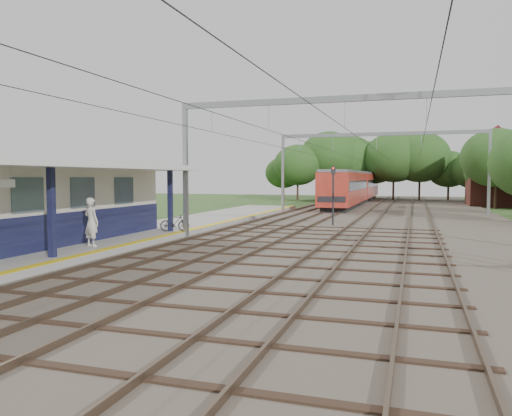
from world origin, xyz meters
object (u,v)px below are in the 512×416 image
at_px(bicycle, 175,223).
at_px(person, 91,222).
at_px(signal_post, 333,191).
at_px(train, 355,186).

bearing_deg(bicycle, person, 155.71).
distance_m(bicycle, signal_post, 11.13).
relative_size(bicycle, train, 0.04).
bearing_deg(person, train, -81.33).
distance_m(bicycle, train, 37.79).
height_order(person, signal_post, signal_post).
bearing_deg(train, person, -97.56).
relative_size(person, train, 0.06).
distance_m(person, train, 44.00).
xyz_separation_m(bicycle, signal_post, (7.00, 8.51, 1.52)).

